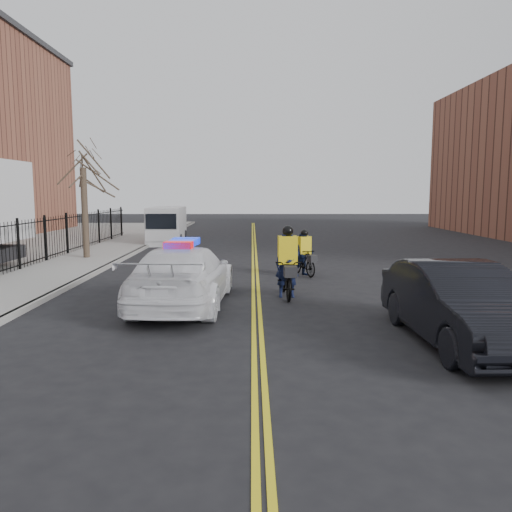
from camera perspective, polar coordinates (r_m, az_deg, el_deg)
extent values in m
plane|color=black|center=(12.78, 0.08, -6.54)|extent=(120.00, 120.00, 0.00)
cube|color=yellow|center=(20.64, -0.35, -1.22)|extent=(0.10, 60.00, 0.01)
cube|color=yellow|center=(20.64, 0.09, -1.22)|extent=(0.10, 60.00, 0.01)
cube|color=gray|center=(21.91, -20.15, -0.99)|extent=(3.00, 60.00, 0.15)
cube|color=gray|center=(21.45, -16.37, -1.01)|extent=(0.20, 60.00, 0.15)
cylinder|color=#342A1F|center=(23.65, -18.97, 4.68)|extent=(0.28, 0.28, 4.00)
imported|color=white|center=(13.51, -8.33, -2.32)|extent=(2.59, 5.77, 1.64)
cube|color=#0C26CC|center=(13.39, -8.40, 1.49)|extent=(0.76, 1.54, 0.16)
imported|color=black|center=(10.86, 22.24, -5.12)|extent=(1.93, 5.05, 1.64)
cube|color=silver|center=(30.92, -10.12, 3.50)|extent=(2.10, 5.17, 2.17)
cube|color=silver|center=(28.74, -10.66, 2.83)|extent=(1.87, 0.83, 1.13)
cube|color=black|center=(28.33, -10.79, 3.91)|extent=(1.70, 0.17, 0.85)
cylinder|color=black|center=(29.62, -12.18, 1.82)|extent=(0.26, 0.67, 0.66)
cylinder|color=black|center=(29.38, -8.72, 1.86)|extent=(0.26, 0.67, 0.66)
cylinder|color=black|center=(32.59, -11.32, 2.32)|extent=(0.26, 0.67, 0.66)
cylinder|color=black|center=(32.37, -8.18, 2.36)|extent=(0.26, 0.67, 0.66)
imported|color=black|center=(14.64, 3.60, -2.53)|extent=(0.83, 2.17, 1.13)
imported|color=black|center=(14.58, 3.62, -0.97)|extent=(0.72, 0.49, 1.93)
cube|color=yellow|center=(14.53, 3.63, 0.70)|extent=(0.56, 0.40, 0.81)
sphere|color=black|center=(14.47, 3.65, 2.87)|extent=(0.33, 0.33, 0.33)
cube|color=black|center=(13.86, 3.95, -1.78)|extent=(0.37, 0.41, 0.30)
imported|color=black|center=(18.47, 5.51, -0.69)|extent=(1.09, 1.74, 1.01)
imported|color=black|center=(18.44, 5.52, 0.16)|extent=(0.93, 0.84, 1.57)
cube|color=yellow|center=(18.40, 5.53, 1.23)|extent=(0.53, 0.45, 0.66)
sphere|color=black|center=(18.36, 5.55, 2.62)|extent=(0.26, 0.26, 0.26)
cube|color=black|center=(17.92, 6.45, -0.29)|extent=(0.39, 0.41, 0.24)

